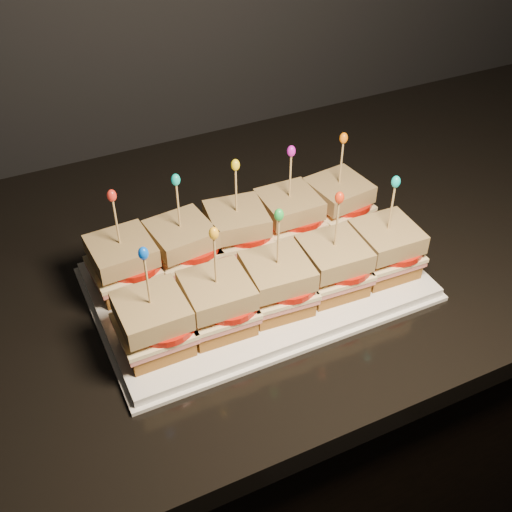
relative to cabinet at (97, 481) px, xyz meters
name	(u,v)px	position (x,y,z in m)	size (l,w,h in m)	color
cabinet	(97,481)	(0.00, 0.00, 0.00)	(2.56, 0.69, 0.83)	black
granite_slab	(48,312)	(0.00, 0.00, 0.43)	(2.60, 0.73, 0.04)	black
platter	(256,281)	(0.28, -0.10, 0.46)	(0.44, 0.27, 0.02)	white
platter_rim	(256,284)	(0.28, -0.10, 0.45)	(0.46, 0.29, 0.01)	white
sandwich_0_bread_bot	(126,278)	(0.11, -0.03, 0.48)	(0.08, 0.08, 0.02)	brown
sandwich_0_ham	(124,270)	(0.11, -0.03, 0.49)	(0.09, 0.08, 0.01)	#CD635F
sandwich_0_cheese	(124,266)	(0.11, -0.03, 0.50)	(0.09, 0.09, 0.01)	#FEEAA8
sandwich_0_tomato	(133,262)	(0.12, -0.04, 0.51)	(0.08, 0.08, 0.01)	red
sandwich_0_bread_top	(121,251)	(0.11, -0.03, 0.53)	(0.08, 0.08, 0.03)	brown
sandwich_0_pick	(117,225)	(0.11, -0.03, 0.57)	(0.00, 0.00, 0.09)	tan
sandwich_0_frill	(112,196)	(0.11, -0.03, 0.62)	(0.01, 0.01, 0.02)	red
sandwich_1_bread_bot	(183,261)	(0.19, -0.03, 0.48)	(0.08, 0.08, 0.02)	brown
sandwich_1_ham	(183,253)	(0.19, -0.03, 0.49)	(0.09, 0.08, 0.01)	#CD635F
sandwich_1_cheese	(182,249)	(0.19, -0.03, 0.50)	(0.09, 0.09, 0.01)	#FEEAA8
sandwich_1_tomato	(191,245)	(0.21, -0.04, 0.51)	(0.08, 0.08, 0.01)	red
sandwich_1_bread_top	(181,234)	(0.19, -0.03, 0.53)	(0.08, 0.08, 0.03)	brown
sandwich_1_pick	(178,208)	(0.19, -0.03, 0.57)	(0.00, 0.00, 0.09)	tan
sandwich_1_frill	(176,180)	(0.19, -0.03, 0.62)	(0.01, 0.01, 0.02)	#0CC9B9
sandwich_2_bread_bot	(237,245)	(0.28, -0.03, 0.48)	(0.08, 0.08, 0.02)	brown
sandwich_2_ham	(237,237)	(0.28, -0.03, 0.49)	(0.09, 0.08, 0.01)	#CD635F
sandwich_2_cheese	(237,233)	(0.28, -0.03, 0.50)	(0.09, 0.09, 0.01)	#FEEAA8
sandwich_2_tomato	(246,229)	(0.29, -0.04, 0.51)	(0.08, 0.08, 0.01)	red
sandwich_2_bread_top	(237,219)	(0.28, -0.03, 0.53)	(0.08, 0.08, 0.03)	brown
sandwich_2_pick	(236,193)	(0.28, -0.03, 0.57)	(0.00, 0.00, 0.09)	tan
sandwich_2_frill	(235,165)	(0.28, -0.03, 0.62)	(0.01, 0.01, 0.02)	yellow
sandwich_3_bread_bot	(288,230)	(0.36, -0.03, 0.48)	(0.08, 0.08, 0.02)	brown
sandwich_3_ham	(288,222)	(0.36, -0.03, 0.49)	(0.09, 0.08, 0.01)	#CD635F
sandwich_3_cheese	(289,218)	(0.36, -0.03, 0.50)	(0.09, 0.09, 0.01)	#FEEAA8
sandwich_3_tomato	(298,214)	(0.38, -0.04, 0.51)	(0.08, 0.08, 0.01)	red
sandwich_3_bread_top	(289,204)	(0.36, -0.03, 0.53)	(0.08, 0.08, 0.03)	brown
sandwich_3_pick	(290,179)	(0.36, -0.03, 0.57)	(0.00, 0.00, 0.09)	tan
sandwich_3_frill	(291,151)	(0.36, -0.03, 0.62)	(0.01, 0.01, 0.02)	#C915C2
sandwich_4_bread_bot	(336,216)	(0.45, -0.03, 0.48)	(0.08, 0.08, 0.02)	brown
sandwich_4_ham	(337,208)	(0.45, -0.03, 0.49)	(0.09, 0.08, 0.01)	#CD635F
sandwich_4_cheese	(337,204)	(0.45, -0.03, 0.50)	(0.09, 0.09, 0.01)	#FEEAA8
sandwich_4_tomato	(346,200)	(0.46, -0.04, 0.51)	(0.08, 0.08, 0.01)	red
sandwich_4_bread_top	(339,190)	(0.45, -0.03, 0.53)	(0.08, 0.08, 0.03)	brown
sandwich_4_pick	(341,165)	(0.45, -0.03, 0.57)	(0.00, 0.00, 0.09)	tan
sandwich_4_frill	(344,138)	(0.45, -0.03, 0.62)	(0.01, 0.01, 0.02)	orange
sandwich_5_bread_bot	(156,339)	(0.11, -0.16, 0.48)	(0.08, 0.08, 0.02)	brown
sandwich_5_ham	(154,330)	(0.11, -0.16, 0.49)	(0.09, 0.08, 0.01)	#CD635F
sandwich_5_cheese	(154,326)	(0.11, -0.16, 0.50)	(0.09, 0.09, 0.01)	#FEEAA8
sandwich_5_tomato	(164,322)	(0.12, -0.16, 0.51)	(0.08, 0.08, 0.01)	red
sandwich_5_bread_top	(152,311)	(0.11, -0.16, 0.53)	(0.08, 0.08, 0.03)	brown
sandwich_5_pick	(148,284)	(0.11, -0.16, 0.57)	(0.00, 0.00, 0.09)	tan
sandwich_5_frill	(143,253)	(0.11, -0.16, 0.62)	(0.01, 0.01, 0.02)	blue
sandwich_6_bread_bot	(218,318)	(0.19, -0.16, 0.48)	(0.08, 0.08, 0.02)	brown
sandwich_6_ham	(218,309)	(0.19, -0.16, 0.49)	(0.09, 0.08, 0.01)	#CD635F
sandwich_6_cheese	(218,305)	(0.19, -0.16, 0.50)	(0.09, 0.09, 0.01)	#FEEAA8
sandwich_6_tomato	(228,301)	(0.21, -0.16, 0.51)	(0.08, 0.08, 0.01)	red
sandwich_6_bread_top	(217,290)	(0.19, -0.16, 0.53)	(0.08, 0.08, 0.03)	brown
sandwich_6_pick	(215,263)	(0.19, -0.16, 0.57)	(0.00, 0.00, 0.09)	tan
sandwich_6_frill	(214,233)	(0.19, -0.16, 0.62)	(0.01, 0.01, 0.02)	#EFA31C
sandwich_7_bread_bot	(277,298)	(0.28, -0.16, 0.48)	(0.08, 0.08, 0.02)	brown
sandwich_7_ham	(277,290)	(0.28, -0.16, 0.49)	(0.09, 0.08, 0.01)	#CD635F
sandwich_7_cheese	(277,286)	(0.28, -0.16, 0.50)	(0.09, 0.09, 0.01)	#FEEAA8
sandwich_7_tomato	(287,282)	(0.29, -0.16, 0.51)	(0.08, 0.08, 0.01)	red
sandwich_7_bread_top	(277,271)	(0.28, -0.16, 0.53)	(0.08, 0.08, 0.03)	brown
sandwich_7_pick	(278,244)	(0.28, -0.16, 0.57)	(0.00, 0.00, 0.09)	tan
sandwich_7_frill	(279,215)	(0.28, -0.16, 0.62)	(0.01, 0.01, 0.02)	green
sandwich_8_bread_bot	(331,280)	(0.36, -0.16, 0.48)	(0.08, 0.08, 0.02)	brown
sandwich_8_ham	(332,272)	(0.36, -0.16, 0.49)	(0.09, 0.08, 0.01)	#CD635F
sandwich_8_cheese	(333,268)	(0.36, -0.16, 0.50)	(0.09, 0.09, 0.01)	#FEEAA8
sandwich_8_tomato	(343,264)	(0.38, -0.16, 0.51)	(0.08, 0.08, 0.01)	red
sandwich_8_bread_top	(334,253)	(0.36, -0.16, 0.53)	(0.08, 0.08, 0.03)	brown
sandwich_8_pick	(337,227)	(0.36, -0.16, 0.57)	(0.00, 0.00, 0.09)	tan
sandwich_8_frill	(340,198)	(0.36, -0.16, 0.62)	(0.01, 0.01, 0.02)	red
sandwich_9_bread_bot	(383,263)	(0.45, -0.16, 0.48)	(0.08, 0.08, 0.02)	brown
sandwich_9_ham	(384,255)	(0.45, -0.16, 0.49)	(0.09, 0.08, 0.01)	#CD635F
sandwich_9_cheese	(385,251)	(0.45, -0.16, 0.50)	(0.09, 0.09, 0.01)	#FEEAA8
sandwich_9_tomato	(395,247)	(0.46, -0.16, 0.51)	(0.08, 0.08, 0.01)	red
sandwich_9_bread_top	(387,236)	(0.45, -0.16, 0.53)	(0.08, 0.08, 0.03)	brown
sandwich_9_pick	(391,210)	(0.45, -0.16, 0.57)	(0.00, 0.00, 0.09)	tan
sandwich_9_frill	(396,182)	(0.45, -0.16, 0.62)	(0.01, 0.01, 0.02)	#08C8C3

